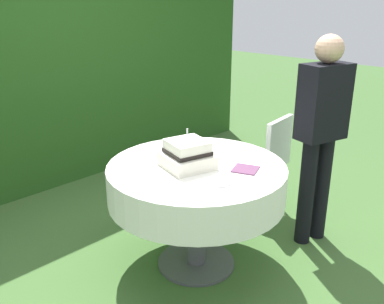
{
  "coord_description": "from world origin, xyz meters",
  "views": [
    {
      "loc": [
        -1.91,
        -1.84,
        1.85
      ],
      "look_at": [
        -0.03,
        0.01,
        0.87
      ],
      "focal_mm": 39.9,
      "sensor_mm": 36.0,
      "label": 1
    }
  ],
  "objects": [
    {
      "name": "cake_table",
      "position": [
        0.0,
        0.0,
        0.64
      ],
      "size": [
        1.21,
        1.21,
        0.77
      ],
      "color": "#4C4C51",
      "rests_on": "ground_plane"
    },
    {
      "name": "napkin_stack",
      "position": [
        0.17,
        -0.28,
        0.78
      ],
      "size": [
        0.21,
        0.21,
        0.01
      ],
      "primitive_type": "cube",
      "rotation": [
        0.0,
        0.0,
        0.39
      ],
      "color": "#603856",
      "rests_on": "cake_table"
    },
    {
      "name": "serving_plate_far",
      "position": [
        0.09,
        0.42,
        0.78
      ],
      "size": [
        0.14,
        0.14,
        0.01
      ],
      "primitive_type": "cylinder",
      "color": "white",
      "rests_on": "cake_table"
    },
    {
      "name": "wedding_cake",
      "position": [
        -0.06,
        0.03,
        0.86
      ],
      "size": [
        0.37,
        0.37,
        0.27
      ],
      "color": "silver",
      "rests_on": "cake_table"
    },
    {
      "name": "serving_plate_right",
      "position": [
        0.37,
        0.04,
        0.78
      ],
      "size": [
        0.14,
        0.14,
        0.01
      ],
      "primitive_type": "cylinder",
      "color": "white",
      "rests_on": "cake_table"
    },
    {
      "name": "standing_person",
      "position": [
        0.89,
        -0.41,
        0.93
      ],
      "size": [
        0.4,
        0.29,
        1.6
      ],
      "color": "black",
      "rests_on": "ground_plane"
    },
    {
      "name": "garden_chair",
      "position": [
        0.99,
        0.11,
        0.54
      ],
      "size": [
        0.45,
        0.45,
        0.89
      ],
      "color": "white",
      "rests_on": "ground_plane"
    },
    {
      "name": "serving_plate_near",
      "position": [
        -0.11,
        -0.31,
        0.78
      ],
      "size": [
        0.12,
        0.12,
        0.01
      ],
      "primitive_type": "cylinder",
      "color": "white",
      "rests_on": "cake_table"
    },
    {
      "name": "foliage_hedge",
      "position": [
        0.0,
        2.28,
        1.25
      ],
      "size": [
        5.37,
        0.69,
        2.5
      ],
      "primitive_type": "cube",
      "color": "#234C19",
      "rests_on": "ground_plane"
    },
    {
      "name": "serving_plate_left",
      "position": [
        -0.16,
        0.33,
        0.78
      ],
      "size": [
        0.14,
        0.14,
        0.01
      ],
      "primitive_type": "cylinder",
      "color": "white",
      "rests_on": "cake_table"
    },
    {
      "name": "ground_plane",
      "position": [
        0.0,
        0.0,
        0.0
      ],
      "size": [
        20.0,
        20.0,
        0.0
      ],
      "primitive_type": "plane",
      "color": "#3D602D"
    }
  ]
}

